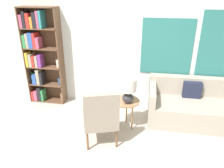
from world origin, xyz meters
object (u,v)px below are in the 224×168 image
object	(u,v)px
couch	(191,106)
table_lamp	(128,89)
side_table	(126,103)
armchair	(101,116)
bookshelf	(39,55)

from	to	relation	value
couch	table_lamp	distance (m)	1.45
side_table	table_lamp	size ratio (longest dim) A/B	1.21
armchair	table_lamp	size ratio (longest dim) A/B	2.17
table_lamp	side_table	bearing A→B (deg)	119.75
armchair	side_table	size ratio (longest dim) A/B	1.79
couch	side_table	bearing A→B (deg)	-160.20
armchair	table_lamp	xyz separation A→B (m)	(0.39, 0.52, 0.29)
armchair	table_lamp	bearing A→B (deg)	53.10
bookshelf	table_lamp	world-z (taller)	bookshelf
bookshelf	armchair	distance (m)	2.23
bookshelf	armchair	bearing A→B (deg)	-38.68
couch	table_lamp	size ratio (longest dim) A/B	3.59
bookshelf	table_lamp	distance (m)	2.25
bookshelf	couch	bearing A→B (deg)	-5.12
bookshelf	table_lamp	bearing A→B (deg)	-21.72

